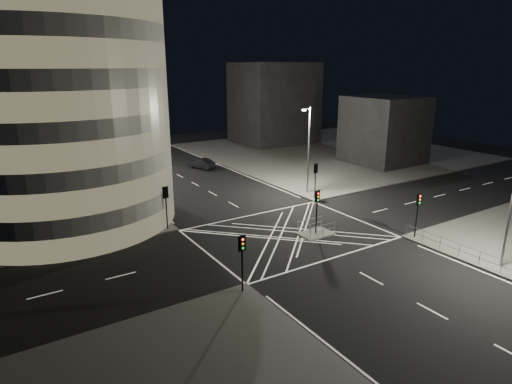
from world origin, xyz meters
TOP-DOWN VIEW (x-y plane):
  - ground at (0.00, 0.00)m, footprint 120.00×120.00m
  - sidewalk_far_right at (29.00, 27.00)m, footprint 42.00×42.00m
  - central_island at (2.00, -1.50)m, footprint 3.00×2.00m
  - building_right_far at (26.00, 40.00)m, footprint 14.00×12.00m
  - building_right_near at (30.00, 16.00)m, footprint 10.00×10.00m
  - building_far_end at (-4.00, 58.00)m, footprint 18.00×8.00m
  - tree_a at (-10.50, 9.00)m, footprint 4.62×4.62m
  - tree_b at (-10.50, 15.00)m, footprint 4.67×4.67m
  - tree_c at (-10.50, 21.00)m, footprint 4.51×4.51m
  - tree_d at (-10.50, 27.00)m, footprint 5.27×5.27m
  - tree_e at (-10.50, 33.00)m, footprint 3.63×3.63m
  - traffic_signal_fl at (-8.80, 6.80)m, footprint 0.55×0.22m
  - traffic_signal_nl at (-8.80, -6.80)m, footprint 0.55×0.22m
  - traffic_signal_fr at (8.80, 6.80)m, footprint 0.55×0.22m
  - traffic_signal_nr at (8.80, -6.80)m, footprint 0.55×0.22m
  - traffic_signal_island at (2.00, -1.50)m, footprint 0.55×0.22m
  - street_lamp_left_near at (-9.44, 12.00)m, footprint 1.25×0.25m
  - street_lamp_left_far at (-9.44, 30.00)m, footprint 1.25×0.25m
  - street_lamp_right_far at (9.44, 9.00)m, footprint 1.25×0.25m
  - street_lamp_right_near at (9.44, -14.00)m, footprint 1.25×0.25m
  - railing_near_right at (8.30, -12.15)m, footprint 0.06×11.70m
  - railing_island_south at (2.00, -2.40)m, footprint 2.80×0.06m
  - railing_island_north at (2.00, -0.60)m, footprint 2.80×0.06m
  - sedan at (4.40, 27.47)m, footprint 3.06×4.86m

SIDE VIEW (x-z plane):
  - ground at x=0.00m, z-range 0.00..0.00m
  - sidewalk_far_right at x=29.00m, z-range 0.00..0.15m
  - central_island at x=2.00m, z-range 0.00..0.15m
  - railing_near_right at x=8.30m, z-range 0.15..1.25m
  - railing_island_south at x=2.00m, z-range 0.15..1.25m
  - railing_island_north at x=2.00m, z-range 0.15..1.25m
  - sedan at x=4.40m, z-range 0.00..1.51m
  - traffic_signal_fl at x=-8.80m, z-range 0.91..4.91m
  - traffic_signal_nl at x=-8.80m, z-range 0.91..4.91m
  - traffic_signal_fr at x=8.80m, z-range 0.91..4.91m
  - traffic_signal_nr at x=8.80m, z-range 0.91..4.91m
  - traffic_signal_island at x=2.00m, z-range 0.91..4.91m
  - tree_b at x=-10.50m, z-range 1.03..8.17m
  - tree_e at x=-10.50m, z-range 1.35..7.95m
  - tree_d at x=-10.50m, z-range 1.01..8.82m
  - tree_a at x=-10.50m, z-range 1.23..8.74m
  - tree_c at x=-10.50m, z-range 1.28..8.75m
  - building_right_near at x=30.00m, z-range 0.15..10.15m
  - street_lamp_left_near at x=-9.44m, z-range 0.54..10.54m
  - street_lamp_left_far at x=-9.44m, z-range 0.54..10.54m
  - street_lamp_right_far at x=9.44m, z-range 0.54..10.54m
  - street_lamp_right_near at x=9.44m, z-range 0.54..10.54m
  - building_right_far at x=26.00m, z-range 0.15..15.15m
  - building_far_end at x=-4.00m, z-range 0.00..18.00m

